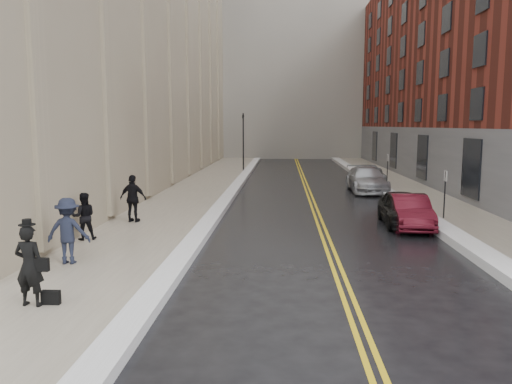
# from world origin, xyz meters

# --- Properties ---
(ground) EXTENTS (160.00, 160.00, 0.00)m
(ground) POSITION_xyz_m (0.00, 0.00, 0.00)
(ground) COLOR black
(ground) RESTS_ON ground
(sidewalk_left) EXTENTS (4.00, 64.00, 0.15)m
(sidewalk_left) POSITION_xyz_m (-4.50, 16.00, 0.07)
(sidewalk_left) COLOR gray
(sidewalk_left) RESTS_ON ground
(sidewalk_right) EXTENTS (3.00, 64.00, 0.15)m
(sidewalk_right) POSITION_xyz_m (9.00, 16.00, 0.07)
(sidewalk_right) COLOR gray
(sidewalk_right) RESTS_ON ground
(lane_stripe_a) EXTENTS (0.12, 64.00, 0.01)m
(lane_stripe_a) POSITION_xyz_m (2.38, 16.00, 0.00)
(lane_stripe_a) COLOR gold
(lane_stripe_a) RESTS_ON ground
(lane_stripe_b) EXTENTS (0.12, 64.00, 0.01)m
(lane_stripe_b) POSITION_xyz_m (2.62, 16.00, 0.00)
(lane_stripe_b) COLOR gold
(lane_stripe_b) RESTS_ON ground
(snow_ridge_left) EXTENTS (0.70, 60.80, 0.26)m
(snow_ridge_left) POSITION_xyz_m (-2.20, 16.00, 0.13)
(snow_ridge_left) COLOR white
(snow_ridge_left) RESTS_ON ground
(snow_ridge_right) EXTENTS (0.85, 60.80, 0.30)m
(snow_ridge_right) POSITION_xyz_m (7.15, 16.00, 0.15)
(snow_ridge_right) COLOR white
(snow_ridge_right) RESTS_ON ground
(tower_far_right) EXTENTS (22.00, 18.00, 44.00)m
(tower_far_right) POSITION_xyz_m (14.00, 66.00, 22.00)
(tower_far_right) COLOR slate
(tower_far_right) RESTS_ON ground
(traffic_signal) EXTENTS (0.18, 0.15, 5.20)m
(traffic_signal) POSITION_xyz_m (-2.60, 30.00, 3.08)
(traffic_signal) COLOR black
(traffic_signal) RESTS_ON ground
(parking_sign_near) EXTENTS (0.06, 0.35, 2.23)m
(parking_sign_near) POSITION_xyz_m (7.90, 8.00, 1.36)
(parking_sign_near) COLOR black
(parking_sign_near) RESTS_ON ground
(parking_sign_far) EXTENTS (0.06, 0.35, 2.23)m
(parking_sign_far) POSITION_xyz_m (7.90, 20.00, 1.36)
(parking_sign_far) COLOR black
(parking_sign_far) RESTS_ON ground
(car_black) EXTENTS (1.87, 4.25, 1.42)m
(car_black) POSITION_xyz_m (5.91, 7.16, 0.71)
(car_black) COLOR black
(car_black) RESTS_ON ground
(car_maroon) EXTENTS (1.71, 4.18, 1.35)m
(car_maroon) POSITION_xyz_m (6.08, 6.61, 0.67)
(car_maroon) COLOR #4E0D19
(car_maroon) RESTS_ON ground
(car_silver_near) EXTENTS (2.21, 5.33, 1.54)m
(car_silver_near) POSITION_xyz_m (6.17, 17.74, 0.77)
(car_silver_near) COLOR #A2A4AA
(car_silver_near) RESTS_ON ground
(car_silver_far) EXTENTS (2.85, 5.25, 1.40)m
(car_silver_far) POSITION_xyz_m (6.80, 21.27, 0.70)
(car_silver_far) COLOR #9EA1A5
(car_silver_far) RESTS_ON ground
(pedestrian_main) EXTENTS (0.71, 0.50, 1.85)m
(pedestrian_main) POSITION_xyz_m (-4.74, -3.30, 1.07)
(pedestrian_main) COLOR black
(pedestrian_main) RESTS_ON sidewalk_left
(pedestrian_a) EXTENTS (0.99, 0.89, 1.68)m
(pedestrian_a) POSITION_xyz_m (-6.11, 3.15, 0.99)
(pedestrian_a) COLOR black
(pedestrian_a) RESTS_ON sidewalk_left
(pedestrian_b) EXTENTS (1.28, 0.77, 1.94)m
(pedestrian_b) POSITION_xyz_m (-5.36, 0.15, 1.12)
(pedestrian_b) COLOR #191E2E
(pedestrian_b) RESTS_ON sidewalk_left
(pedestrian_c) EXTENTS (1.23, 0.68, 1.98)m
(pedestrian_c) POSITION_xyz_m (-5.34, 6.45, 1.14)
(pedestrian_c) COLOR black
(pedestrian_c) RESTS_ON sidewalk_left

